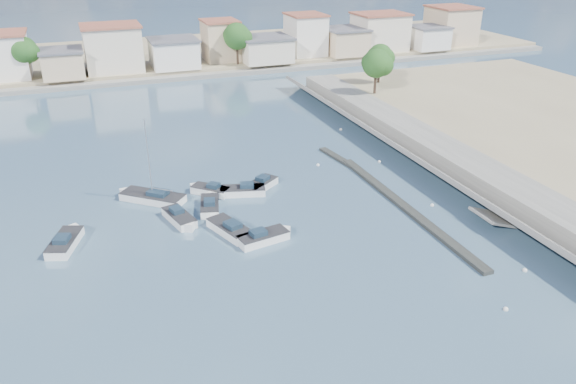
% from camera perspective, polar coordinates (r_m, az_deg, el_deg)
% --- Properties ---
extents(ground, '(400.00, 400.00, 0.00)m').
position_cam_1_polar(ground, '(80.22, -3.91, 6.63)').
color(ground, '#334B66').
rests_on(ground, ground).
extents(seawall_walkway, '(5.00, 90.00, 1.80)m').
position_cam_1_polar(seawall_walkway, '(65.70, 18.99, 1.86)').
color(seawall_walkway, slate).
rests_on(seawall_walkway, ground).
extents(breakwater, '(2.00, 31.02, 0.35)m').
position_cam_1_polar(breakwater, '(59.40, 10.29, -0.36)').
color(breakwater, black).
rests_on(breakwater, ground).
extents(far_shore_land, '(160.00, 40.00, 1.40)m').
position_cam_1_polar(far_shore_land, '(129.22, -10.88, 13.65)').
color(far_shore_land, gray).
rests_on(far_shore_land, ground).
extents(far_shore_quay, '(160.00, 2.50, 0.80)m').
position_cam_1_polar(far_shore_quay, '(109.10, -8.79, 11.58)').
color(far_shore_quay, slate).
rests_on(far_shore_quay, ground).
extents(far_town, '(113.01, 12.80, 8.35)m').
position_cam_1_polar(far_town, '(116.37, -4.27, 14.91)').
color(far_town, beige).
rests_on(far_town, far_shore_land).
extents(shore_trees, '(74.56, 38.32, 7.92)m').
position_cam_1_polar(shore_trees, '(107.17, -4.15, 14.75)').
color(shore_trees, '#38281E').
rests_on(shore_trees, ground).
extents(motorboat_a, '(3.53, 5.59, 1.48)m').
position_cam_1_polar(motorboat_a, '(52.03, -6.10, -3.67)').
color(motorboat_a, white).
rests_on(motorboat_a, ground).
extents(motorboat_b, '(2.74, 4.93, 1.48)m').
position_cam_1_polar(motorboat_b, '(56.51, -7.94, -1.33)').
color(motorboat_b, white).
rests_on(motorboat_b, ground).
extents(motorboat_c, '(5.34, 3.00, 1.48)m').
position_cam_1_polar(motorboat_c, '(59.16, -4.88, 0.08)').
color(motorboat_c, white).
rests_on(motorboat_c, ground).
extents(motorboat_d, '(4.46, 3.96, 1.48)m').
position_cam_1_polar(motorboat_d, '(60.23, -2.94, 0.62)').
color(motorboat_d, white).
rests_on(motorboat_d, ground).
extents(motorboat_e, '(3.43, 5.40, 1.48)m').
position_cam_1_polar(motorboat_e, '(53.35, -21.62, -4.68)').
color(motorboat_e, white).
rests_on(motorboat_e, ground).
extents(motorboat_f, '(4.03, 3.93, 1.48)m').
position_cam_1_polar(motorboat_f, '(59.73, -8.06, 0.17)').
color(motorboat_f, white).
rests_on(motorboat_f, ground).
extents(motorboat_g, '(2.77, 5.05, 1.48)m').
position_cam_1_polar(motorboat_g, '(54.33, -10.89, -2.69)').
color(motorboat_g, white).
rests_on(motorboat_g, ground).
extents(motorboat_h, '(5.22, 2.61, 1.48)m').
position_cam_1_polar(motorboat_h, '(50.30, -2.30, -4.61)').
color(motorboat_h, white).
rests_on(motorboat_h, ground).
extents(sailboat, '(6.55, 6.02, 9.00)m').
position_cam_1_polar(sailboat, '(59.31, -13.82, -0.50)').
color(sailboat, white).
rests_on(sailboat, ground).
extents(mooring_buoys, '(8.59, 41.79, 0.40)m').
position_cam_1_polar(mooring_buoys, '(60.44, 11.42, -0.13)').
color(mooring_buoys, white).
rests_on(mooring_buoys, ground).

